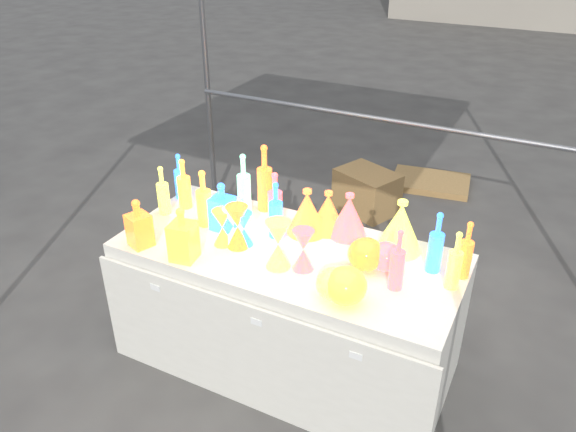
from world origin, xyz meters
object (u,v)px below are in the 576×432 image
at_px(globe_0, 346,288).
at_px(bottle_0, 184,183).
at_px(decanter_0, 183,234).
at_px(cardboard_box_closed, 367,191).
at_px(hourglass_0, 238,227).
at_px(lampshade_0, 328,211).
at_px(display_table, 287,307).

bearing_deg(globe_0, bottle_0, 160.51).
bearing_deg(bottle_0, decanter_0, -54.46).
relative_size(cardboard_box_closed, globe_0, 2.54).
bearing_deg(hourglass_0, cardboard_box_closed, 89.32).
bearing_deg(decanter_0, lampshade_0, 39.00).
xyz_separation_m(display_table, cardboard_box_closed, (-0.22, 1.93, -0.19)).
distance_m(bottle_0, lampshade_0, 0.87).
bearing_deg(bottle_0, lampshade_0, 8.85).
xyz_separation_m(decanter_0, hourglass_0, (0.18, 0.22, -0.03)).
relative_size(bottle_0, hourglass_0, 1.30).
xyz_separation_m(bottle_0, hourglass_0, (0.51, -0.23, -0.04)).
height_order(display_table, decanter_0, decanter_0).
xyz_separation_m(display_table, hourglass_0, (-0.25, -0.08, 0.49)).
distance_m(display_table, decanter_0, 0.74).
relative_size(decanter_0, lampshade_0, 1.23).
xyz_separation_m(cardboard_box_closed, hourglass_0, (-0.02, -2.01, 0.69)).
bearing_deg(hourglass_0, globe_0, -15.27).
bearing_deg(lampshade_0, globe_0, -79.50).
xyz_separation_m(display_table, bottle_0, (-0.76, 0.16, 0.53)).
bearing_deg(bottle_0, globe_0, -19.49).
bearing_deg(cardboard_box_closed, lampshade_0, -56.01).
bearing_deg(hourglass_0, display_table, 17.69).
bearing_deg(decanter_0, cardboard_box_closed, 75.66).
distance_m(cardboard_box_closed, decanter_0, 2.36).
height_order(display_table, globe_0, globe_0).
xyz_separation_m(hourglass_0, lampshade_0, (0.35, 0.37, 0.00)).
height_order(decanter_0, lampshade_0, decanter_0).
relative_size(bottle_0, decanter_0, 1.05).
relative_size(hourglass_0, globe_0, 1.22).
bearing_deg(cardboard_box_closed, decanter_0, -72.47).
bearing_deg(globe_0, cardboard_box_closed, 106.55).
distance_m(display_table, cardboard_box_closed, 1.96).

